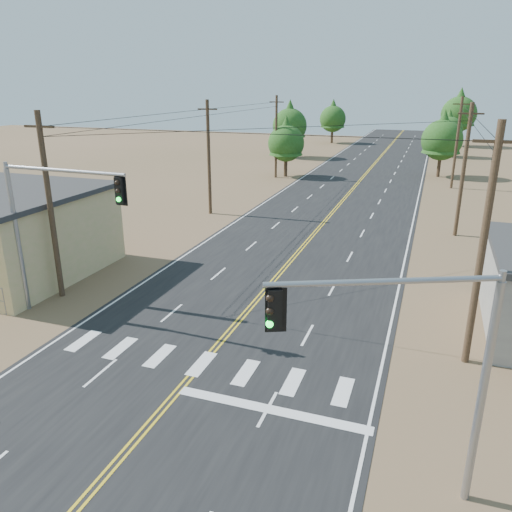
% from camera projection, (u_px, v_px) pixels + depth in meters
% --- Properties ---
extents(ground, '(220.00, 220.00, 0.00)m').
position_uv_depth(ground, '(78.00, 507.00, 13.92)').
color(ground, brown).
rests_on(ground, ground).
extents(road, '(15.00, 200.00, 0.02)m').
position_uv_depth(road, '(318.00, 229.00, 40.65)').
color(road, black).
rests_on(road, ground).
extents(utility_pole_left_near, '(1.80, 0.30, 10.00)m').
position_uv_depth(utility_pole_left_near, '(50.00, 206.00, 26.27)').
color(utility_pole_left_near, '#4C3826').
rests_on(utility_pole_left_near, ground).
extents(utility_pole_left_mid, '(1.80, 0.30, 10.00)m').
position_uv_depth(utility_pole_left_mid, '(209.00, 157.00, 44.09)').
color(utility_pole_left_mid, '#4C3826').
rests_on(utility_pole_left_mid, ground).
extents(utility_pole_left_far, '(1.80, 0.30, 10.00)m').
position_uv_depth(utility_pole_left_far, '(276.00, 136.00, 61.92)').
color(utility_pole_left_far, '#4C3826').
rests_on(utility_pole_left_far, ground).
extents(utility_pole_right_near, '(1.80, 0.30, 10.00)m').
position_uv_depth(utility_pole_right_near, '(482.00, 247.00, 19.63)').
color(utility_pole_right_near, '#4C3826').
rests_on(utility_pole_right_near, ground).
extents(utility_pole_right_mid, '(1.80, 0.30, 10.00)m').
position_uv_depth(utility_pole_right_mid, '(463.00, 170.00, 37.46)').
color(utility_pole_right_mid, '#4C3826').
rests_on(utility_pole_right_mid, ground).
extents(utility_pole_right_far, '(1.80, 0.30, 10.00)m').
position_uv_depth(utility_pole_right_far, '(457.00, 142.00, 55.28)').
color(utility_pole_right_far, '#4C3826').
rests_on(utility_pole_right_far, ground).
extents(signal_mast_left, '(6.94, 0.64, 7.69)m').
position_uv_depth(signal_mast_left, '(45.00, 215.00, 23.90)').
color(signal_mast_left, gray).
rests_on(signal_mast_left, ground).
extents(signal_mast_right, '(5.46, 2.63, 6.94)m').
position_uv_depth(signal_mast_right, '(424.00, 355.00, 12.60)').
color(signal_mast_right, gray).
rests_on(signal_mast_right, ground).
extents(tree_left_near, '(4.56, 4.56, 7.61)m').
position_uv_depth(tree_left_near, '(286.00, 140.00, 62.76)').
color(tree_left_near, '#3F2D1E').
rests_on(tree_left_near, ground).
extents(tree_left_mid, '(5.44, 5.44, 9.06)m').
position_uv_depth(tree_left_mid, '(290.00, 122.00, 79.37)').
color(tree_left_mid, '#3F2D1E').
rests_on(tree_left_mid, ground).
extents(tree_left_far, '(5.15, 5.15, 8.59)m').
position_uv_depth(tree_left_far, '(333.00, 116.00, 99.40)').
color(tree_left_far, '#3F2D1E').
rests_on(tree_left_far, ground).
extents(tree_right_near, '(5.03, 5.03, 8.39)m').
position_uv_depth(tree_right_near, '(442.00, 136.00, 62.36)').
color(tree_right_near, '#3F2D1E').
rests_on(tree_right_near, ground).
extents(tree_right_mid, '(4.55, 4.55, 7.58)m').
position_uv_depth(tree_right_mid, '(448.00, 128.00, 80.26)').
color(tree_right_mid, '#3F2D1E').
rests_on(tree_right_mid, ground).
extents(tree_right_far, '(6.48, 6.48, 10.80)m').
position_uv_depth(tree_right_far, '(459.00, 110.00, 93.71)').
color(tree_right_far, '#3F2D1E').
rests_on(tree_right_far, ground).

